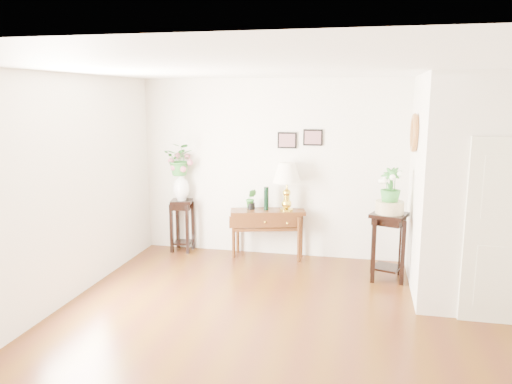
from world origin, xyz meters
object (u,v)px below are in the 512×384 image
(console_table, at_px, (267,234))
(table_lamp, at_px, (287,189))
(plant_stand_a, at_px, (182,225))
(plant_stand_b, at_px, (388,246))

(console_table, distance_m, table_lamp, 0.80)
(table_lamp, xyz_separation_m, plant_stand_a, (-1.74, 0.04, -0.69))
(console_table, bearing_deg, table_lamp, -15.11)
(plant_stand_a, xyz_separation_m, plant_stand_b, (3.25, -0.63, 0.04))
(console_table, relative_size, plant_stand_b, 1.23)
(table_lamp, bearing_deg, plant_stand_a, 178.65)
(plant_stand_a, bearing_deg, plant_stand_b, -10.91)
(plant_stand_a, distance_m, plant_stand_b, 3.32)
(console_table, bearing_deg, plant_stand_a, 163.25)
(console_table, height_order, plant_stand_a, plant_stand_a)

